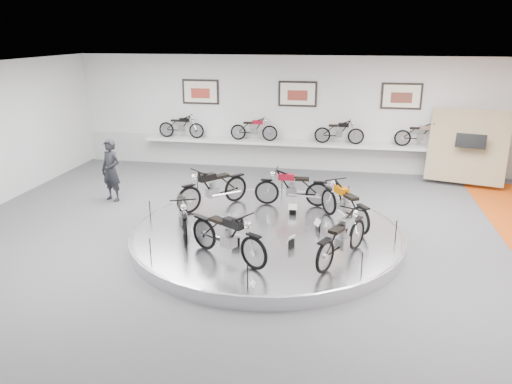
% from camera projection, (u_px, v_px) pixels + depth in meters
% --- Properties ---
extents(floor, '(16.00, 16.00, 0.00)m').
position_uv_depth(floor, '(264.00, 246.00, 11.64)').
color(floor, '#4D4D4F').
rests_on(floor, ground).
extents(ceiling, '(16.00, 16.00, 0.00)m').
position_uv_depth(ceiling, '(265.00, 70.00, 10.41)').
color(ceiling, white).
rests_on(ceiling, wall_back).
extents(wall_back, '(16.00, 0.00, 16.00)m').
position_uv_depth(wall_back, '(297.00, 114.00, 17.58)').
color(wall_back, silver).
rests_on(wall_back, floor).
extents(wall_front, '(16.00, 0.00, 16.00)m').
position_uv_depth(wall_front, '(138.00, 357.00, 4.47)').
color(wall_front, silver).
rests_on(wall_front, floor).
extents(dado_band, '(15.68, 0.04, 1.10)m').
position_uv_depth(dado_band, '(296.00, 154.00, 18.00)').
color(dado_band, '#BCBCBA').
rests_on(dado_band, floor).
extents(display_platform, '(6.40, 6.40, 0.30)m').
position_uv_depth(display_platform, '(267.00, 235.00, 11.87)').
color(display_platform, silver).
rests_on(display_platform, floor).
extents(platform_rim, '(6.40, 6.40, 0.10)m').
position_uv_depth(platform_rim, '(267.00, 230.00, 11.84)').
color(platform_rim, '#B2B2BA').
rests_on(platform_rim, display_platform).
extents(shelf, '(11.00, 0.55, 0.10)m').
position_uv_depth(shelf, '(296.00, 143.00, 17.60)').
color(shelf, silver).
rests_on(shelf, wall_back).
extents(poster_left, '(1.35, 0.06, 0.88)m').
position_uv_depth(poster_left, '(201.00, 92.00, 17.92)').
color(poster_left, white).
rests_on(poster_left, wall_back).
extents(poster_center, '(1.35, 0.06, 0.88)m').
position_uv_depth(poster_center, '(298.00, 94.00, 17.32)').
color(poster_center, white).
rests_on(poster_center, wall_back).
extents(poster_right, '(1.35, 0.06, 0.88)m').
position_uv_depth(poster_right, '(402.00, 96.00, 16.72)').
color(poster_right, white).
rests_on(poster_right, wall_back).
extents(display_panel, '(2.56, 1.52, 2.30)m').
position_uv_depth(display_panel, '(468.00, 146.00, 16.01)').
color(display_panel, '#97855F').
rests_on(display_panel, floor).
extents(shelf_bike_a, '(1.22, 0.43, 0.73)m').
position_uv_depth(shelf_bike_a, '(181.00, 128.00, 18.19)').
color(shelf_bike_a, black).
rests_on(shelf_bike_a, shelf).
extents(shelf_bike_b, '(1.22, 0.43, 0.73)m').
position_uv_depth(shelf_bike_b, '(254.00, 130.00, 17.73)').
color(shelf_bike_b, maroon).
rests_on(shelf_bike_b, shelf).
extents(shelf_bike_c, '(1.22, 0.43, 0.73)m').
position_uv_depth(shelf_bike_c, '(339.00, 133.00, 17.22)').
color(shelf_bike_c, black).
rests_on(shelf_bike_c, shelf).
extents(shelf_bike_d, '(1.22, 0.43, 0.73)m').
position_uv_depth(shelf_bike_d, '(420.00, 136.00, 16.76)').
color(shelf_bike_d, '#AAA9AD').
rests_on(shelf_bike_d, shelf).
extents(bike_a, '(1.50, 1.82, 1.04)m').
position_uv_depth(bike_a, '(344.00, 204.00, 11.99)').
color(bike_a, '#C55D00').
rests_on(bike_a, display_platform).
extents(bike_b, '(1.75, 0.68, 1.02)m').
position_uv_depth(bike_b, '(292.00, 187.00, 13.30)').
color(bike_b, maroon).
rests_on(bike_b, display_platform).
extents(bike_c, '(1.72, 1.85, 1.10)m').
position_uv_depth(bike_c, '(213.00, 187.00, 13.14)').
color(bike_c, black).
rests_on(bike_c, display_platform).
extents(bike_d, '(1.19, 1.79, 0.99)m').
position_uv_depth(bike_d, '(183.00, 214.00, 11.40)').
color(bike_d, black).
rests_on(bike_d, display_platform).
extents(bike_e, '(1.86, 1.49, 1.06)m').
position_uv_depth(bike_e, '(228.00, 235.00, 10.14)').
color(bike_e, black).
rests_on(bike_e, display_platform).
extents(bike_f, '(1.32, 1.82, 1.02)m').
position_uv_depth(bike_f, '(342.00, 237.00, 10.08)').
color(bike_f, '#AAA9AD').
rests_on(bike_f, display_platform).
extents(visitor, '(0.77, 0.64, 1.83)m').
position_uv_depth(visitor, '(111.00, 170.00, 14.52)').
color(visitor, black).
rests_on(visitor, floor).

